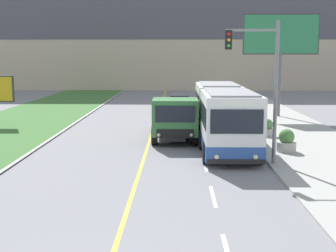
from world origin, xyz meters
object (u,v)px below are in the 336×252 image
Objects in this scene: planter_round_near at (286,142)px; dump_truck at (175,119)px; planter_round_third at (254,118)px; car_distant at (179,104)px; traffic_light_mast at (262,75)px; city_bus at (223,115)px; billboard_large at (281,38)px; planter_round_second at (267,128)px; planter_round_far at (245,110)px.

dump_truck is at bearing 149.88° from planter_round_near.
dump_truck is 6.26× the size of planter_round_third.
car_distant is 19.65m from traffic_light_mast.
city_bus is 5.33m from traffic_light_mast.
billboard_large is 7.50× the size of planter_round_third.
planter_round_third is (5.30, 5.66, -0.69)m from dump_truck.
traffic_light_mast reaches higher than planter_round_third.
planter_round_third is at bearing -57.55° from car_distant.
city_bus is at bearing -19.71° from dump_truck.
traffic_light_mast is at bearing -76.11° from city_bus.
city_bus is at bearing -142.05° from planter_round_second.
planter_round_near is 1.01× the size of planter_round_far.
dump_truck is 0.83× the size of billboard_large.
car_distant is (-2.23, 14.43, -0.87)m from city_bus.
city_bus is 10.67× the size of planter_round_far.
billboard_large is 7.03× the size of planter_round_near.
city_bus reaches higher than car_distant.
planter_round_second is at bearing -67.79° from car_distant.
planter_round_third is (-0.11, 8.80, -0.03)m from planter_round_near.
planter_round_third is (5.00, -7.87, -0.15)m from car_distant.
billboard_large is at bearing 6.71° from planter_round_far.
planter_round_third is (-0.01, 4.40, 0.01)m from planter_round_second.
billboard_large reaches higher than car_distant.
city_bus is 11.36m from planter_round_far.
car_distant is 4.14× the size of planter_round_third.
planter_round_far reaches higher than planter_round_third.
planter_round_second is (5.01, -12.27, -0.16)m from car_distant.
billboard_large reaches higher than planter_round_third.
planter_round_second is (-0.11, 4.40, -0.04)m from planter_round_near.
traffic_light_mast reaches higher than dump_truck.
billboard_large is at bearing 75.13° from traffic_light_mast.
city_bus is 3.78m from planter_round_near.
billboard_large is at bearing 64.49° from city_bus.
traffic_light_mast is 16.06m from planter_round_far.
billboard_large is at bearing 52.66° from dump_truck.
traffic_light_mast is (3.68, -5.56, 2.68)m from dump_truck.
planter_round_second is at bearing -89.91° from planter_round_third.
dump_truck is 6.39× the size of planter_round_second.
billboard_large is (4.23, 15.93, 2.12)m from traffic_light_mast.
planter_round_second is 4.40m from planter_round_third.
billboard_large is at bearing 74.06° from planter_round_second.
planter_round_far is (5.02, -3.46, -0.12)m from car_distant.
car_distant is 9.82m from billboard_large.
planter_round_far is at bearing -34.63° from car_distant.
planter_round_second is at bearing 13.35° from dump_truck.
car_distant is 9.32m from planter_round_third.
billboard_large is at bearing 79.53° from planter_round_near.
dump_truck is 5.91× the size of planter_round_far.
traffic_light_mast is at bearing -125.64° from planter_round_near.
car_distant is 17.44m from planter_round_near.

